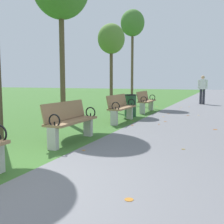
% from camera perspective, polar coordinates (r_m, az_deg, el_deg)
% --- Properties ---
extents(paved_walkway, '(2.85, 44.00, 0.02)m').
position_cam_1_polar(paved_walkway, '(20.47, 18.73, 2.41)').
color(paved_walkway, slate).
rests_on(paved_walkway, ground).
extents(park_bench_2, '(0.49, 1.61, 0.90)m').
position_cam_1_polar(park_bench_2, '(6.20, -8.62, -1.74)').
color(park_bench_2, '#93704C').
rests_on(park_bench_2, ground).
extents(park_bench_3, '(0.47, 1.60, 0.90)m').
position_cam_1_polar(park_bench_3, '(9.11, 1.86, 0.98)').
color(park_bench_3, '#93704C').
rests_on(park_bench_3, ground).
extents(park_bench_4, '(0.49, 1.61, 0.90)m').
position_cam_1_polar(park_bench_4, '(12.04, 6.97, 2.30)').
color(park_bench_4, '#93704C').
rests_on(park_bench_4, ground).
extents(tree_4, '(1.15, 1.15, 3.76)m').
position_cam_1_polar(tree_4, '(12.13, -0.16, 14.66)').
color(tree_4, brown).
rests_on(tree_4, ground).
extents(tree_5, '(1.28, 1.28, 5.12)m').
position_cam_1_polar(tree_5, '(15.51, 4.26, 17.60)').
color(tree_5, brown).
rests_on(tree_5, ground).
extents(pedestrian_walking, '(0.53, 0.25, 1.62)m').
position_cam_1_polar(pedestrian_walking, '(16.52, 18.18, 4.70)').
color(pedestrian_walking, '#2D2D38').
rests_on(pedestrian_walking, paved_walkway).
extents(trash_bin, '(0.48, 0.48, 0.84)m').
position_cam_1_polar(trash_bin, '(10.51, 3.81, 1.37)').
color(trash_bin, '#234C2D').
rests_on(trash_bin, ground).
extents(scattered_leaves, '(4.45, 14.03, 0.02)m').
position_cam_1_polar(scattered_leaves, '(8.42, 6.57, -2.75)').
color(scattered_leaves, '#93511E').
rests_on(scattered_leaves, ground).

